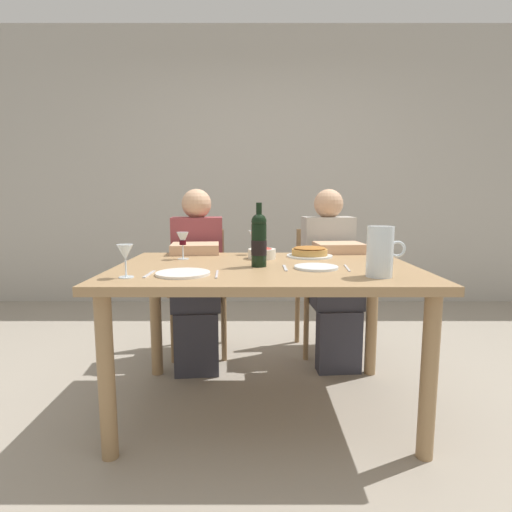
{
  "coord_description": "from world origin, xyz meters",
  "views": [
    {
      "loc": [
        -0.05,
        -2.01,
        1.09
      ],
      "look_at": [
        -0.04,
        -0.01,
        0.81
      ],
      "focal_mm": 28.47,
      "sensor_mm": 36.0,
      "label": 1
    }
  ],
  "objects_px": {
    "wine_bottle": "(257,240)",
    "diner_right": "(330,270)",
    "wine_glass_left_diner": "(124,254)",
    "diner_left": "(196,272)",
    "wine_glass_centre": "(253,237)",
    "chair_left": "(198,282)",
    "water_pitcher": "(378,255)",
    "dining_table": "(264,284)",
    "dinner_plate_right_setting": "(315,267)",
    "chair_right": "(321,281)",
    "salad_bowl": "(260,253)",
    "wine_glass_right_diner": "(181,240)",
    "baked_tart": "(308,252)",
    "dinner_plate_left_setting": "(182,273)"
  },
  "relations": [
    {
      "from": "water_pitcher",
      "to": "wine_glass_left_diner",
      "type": "bearing_deg",
      "value": -178.9
    },
    {
      "from": "wine_bottle",
      "to": "wine_glass_left_diner",
      "type": "xyz_separation_m",
      "value": [
        -0.57,
        -0.29,
        -0.03
      ]
    },
    {
      "from": "diner_left",
      "to": "chair_right",
      "type": "distance_m",
      "value": 0.93
    },
    {
      "from": "dinner_plate_right_setting",
      "to": "dining_table",
      "type": "bearing_deg",
      "value": 161.14
    },
    {
      "from": "dining_table",
      "to": "diner_left",
      "type": "relative_size",
      "value": 1.29
    },
    {
      "from": "baked_tart",
      "to": "chair_left",
      "type": "bearing_deg",
      "value": 142.62
    },
    {
      "from": "salad_bowl",
      "to": "wine_glass_left_diner",
      "type": "xyz_separation_m",
      "value": [
        -0.59,
        -0.56,
        0.07
      ]
    },
    {
      "from": "dining_table",
      "to": "salad_bowl",
      "type": "bearing_deg",
      "value": 93.47
    },
    {
      "from": "dinner_plate_left_setting",
      "to": "diner_left",
      "type": "height_order",
      "value": "diner_left"
    },
    {
      "from": "dining_table",
      "to": "water_pitcher",
      "type": "bearing_deg",
      "value": -31.1
    },
    {
      "from": "dining_table",
      "to": "wine_glass_centre",
      "type": "distance_m",
      "value": 0.46
    },
    {
      "from": "dining_table",
      "to": "water_pitcher",
      "type": "height_order",
      "value": "water_pitcher"
    },
    {
      "from": "baked_tart",
      "to": "wine_glass_centre",
      "type": "height_order",
      "value": "wine_glass_centre"
    },
    {
      "from": "dining_table",
      "to": "wine_glass_centre",
      "type": "bearing_deg",
      "value": 97.83
    },
    {
      "from": "chair_left",
      "to": "diner_left",
      "type": "bearing_deg",
      "value": 89.08
    },
    {
      "from": "dining_table",
      "to": "wine_glass_left_diner",
      "type": "xyz_separation_m",
      "value": [
        -0.6,
        -0.31,
        0.2
      ]
    },
    {
      "from": "diner_left",
      "to": "chair_right",
      "type": "xyz_separation_m",
      "value": [
        0.88,
        0.28,
        -0.12
      ]
    },
    {
      "from": "water_pitcher",
      "to": "diner_right",
      "type": "xyz_separation_m",
      "value": [
        -0.03,
        0.97,
        -0.24
      ]
    },
    {
      "from": "dinner_plate_right_setting",
      "to": "chair_left",
      "type": "distance_m",
      "value": 1.21
    },
    {
      "from": "dinner_plate_right_setting",
      "to": "chair_right",
      "type": "distance_m",
      "value": 1.05
    },
    {
      "from": "baked_tart",
      "to": "wine_glass_centre",
      "type": "relative_size",
      "value": 1.83
    },
    {
      "from": "wine_bottle",
      "to": "diner_left",
      "type": "bearing_deg",
      "value": 121.69
    },
    {
      "from": "wine_glass_right_diner",
      "to": "salad_bowl",
      "type": "bearing_deg",
      "value": 2.93
    },
    {
      "from": "dinner_plate_right_setting",
      "to": "diner_left",
      "type": "distance_m",
      "value": 1.0
    },
    {
      "from": "wine_glass_centre",
      "to": "chair_right",
      "type": "xyz_separation_m",
      "value": [
        0.5,
        0.49,
        -0.37
      ]
    },
    {
      "from": "dining_table",
      "to": "chair_right",
      "type": "relative_size",
      "value": 1.72
    },
    {
      "from": "dinner_plate_right_setting",
      "to": "chair_left",
      "type": "xyz_separation_m",
      "value": [
        -0.7,
        0.95,
        -0.27
      ]
    },
    {
      "from": "dining_table",
      "to": "dinner_plate_right_setting",
      "type": "bearing_deg",
      "value": -18.86
    },
    {
      "from": "wine_glass_left_diner",
      "to": "wine_glass_centre",
      "type": "bearing_deg",
      "value": 53.28
    },
    {
      "from": "wine_bottle",
      "to": "water_pitcher",
      "type": "bearing_deg",
      "value": -27.25
    },
    {
      "from": "salad_bowl",
      "to": "wine_glass_right_diner",
      "type": "relative_size",
      "value": 1.03
    },
    {
      "from": "wine_glass_left_diner",
      "to": "chair_left",
      "type": "height_order",
      "value": "wine_glass_left_diner"
    },
    {
      "from": "salad_bowl",
      "to": "chair_left",
      "type": "distance_m",
      "value": 0.82
    },
    {
      "from": "diner_right",
      "to": "dining_table",
      "type": "bearing_deg",
      "value": 51.36
    },
    {
      "from": "wine_glass_centre",
      "to": "dinner_plate_left_setting",
      "type": "xyz_separation_m",
      "value": [
        -0.31,
        -0.66,
        -0.1
      ]
    },
    {
      "from": "dinner_plate_left_setting",
      "to": "baked_tart",
      "type": "bearing_deg",
      "value": 41.54
    },
    {
      "from": "wine_bottle",
      "to": "wine_glass_left_diner",
      "type": "height_order",
      "value": "wine_bottle"
    },
    {
      "from": "dinner_plate_left_setting",
      "to": "dinner_plate_right_setting",
      "type": "distance_m",
      "value": 0.64
    },
    {
      "from": "chair_right",
      "to": "water_pitcher",
      "type": "bearing_deg",
      "value": 87.51
    },
    {
      "from": "wine_glass_left_diner",
      "to": "diner_left",
      "type": "xyz_separation_m",
      "value": [
        0.16,
        0.94,
        -0.25
      ]
    },
    {
      "from": "diner_right",
      "to": "dinner_plate_right_setting",
      "type": "bearing_deg",
      "value": 69.65
    },
    {
      "from": "wine_glass_left_diner",
      "to": "wine_bottle",
      "type": "bearing_deg",
      "value": 26.81
    },
    {
      "from": "wine_glass_centre",
      "to": "diner_right",
      "type": "relative_size",
      "value": 0.12
    },
    {
      "from": "baked_tart",
      "to": "dinner_plate_left_setting",
      "type": "relative_size",
      "value": 1.1
    },
    {
      "from": "wine_glass_right_diner",
      "to": "chair_left",
      "type": "distance_m",
      "value": 0.74
    },
    {
      "from": "wine_bottle",
      "to": "diner_right",
      "type": "distance_m",
      "value": 0.9
    },
    {
      "from": "baked_tart",
      "to": "wine_glass_centre",
      "type": "bearing_deg",
      "value": 162.36
    },
    {
      "from": "wine_glass_centre",
      "to": "chair_left",
      "type": "height_order",
      "value": "wine_glass_centre"
    },
    {
      "from": "diner_left",
      "to": "salad_bowl",
      "type": "bearing_deg",
      "value": 132.31
    },
    {
      "from": "wine_glass_centre",
      "to": "dinner_plate_left_setting",
      "type": "bearing_deg",
      "value": -115.33
    }
  ]
}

